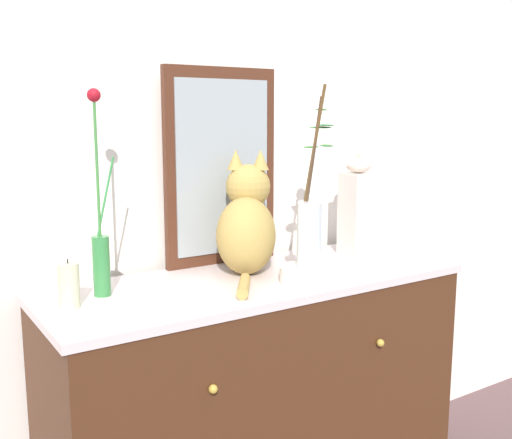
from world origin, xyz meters
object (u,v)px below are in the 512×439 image
(vase_slim_green, at_px, (101,243))
(jar_lidded_porcelain, at_px, (357,207))
(vase_glass_clear, at_px, (310,224))
(candle_pillar, at_px, (69,285))
(sideboard, at_px, (256,410))
(mirror_leaning, at_px, (221,167))
(bowl_porcelain, at_px, (309,275))
(cat_sitting, at_px, (247,224))

(vase_slim_green, xyz_separation_m, jar_lidded_porcelain, (0.93, 0.00, 0.02))
(vase_glass_clear, distance_m, candle_pillar, 0.69)
(sideboard, height_order, mirror_leaning, mirror_leaning)
(sideboard, bearing_deg, vase_glass_clear, -53.62)
(mirror_leaning, xyz_separation_m, jar_lidded_porcelain, (0.47, -0.15, -0.15))
(sideboard, height_order, candle_pillar, candle_pillar)
(sideboard, height_order, bowl_porcelain, bowl_porcelain)
(sideboard, relative_size, vase_glass_clear, 2.48)
(vase_slim_green, distance_m, candle_pillar, 0.15)
(mirror_leaning, relative_size, vase_slim_green, 1.15)
(sideboard, distance_m, cat_sitting, 0.60)
(mirror_leaning, relative_size, candle_pillar, 5.03)
(mirror_leaning, bearing_deg, sideboard, -91.66)
(bowl_porcelain, distance_m, jar_lidded_porcelain, 0.46)
(bowl_porcelain, relative_size, vase_glass_clear, 0.32)
(bowl_porcelain, bearing_deg, sideboard, 124.68)
(vase_slim_green, bearing_deg, candle_pillar, -152.46)
(vase_glass_clear, xyz_separation_m, candle_pillar, (-0.67, 0.15, -0.12))
(mirror_leaning, distance_m, vase_slim_green, 0.52)
(sideboard, xyz_separation_m, vase_slim_green, (-0.46, 0.07, 0.59))
(bowl_porcelain, bearing_deg, mirror_leaning, 104.02)
(cat_sitting, relative_size, jar_lidded_porcelain, 1.08)
(sideboard, xyz_separation_m, cat_sitting, (0.01, 0.07, 0.59))
(cat_sitting, distance_m, jar_lidded_porcelain, 0.46)
(sideboard, distance_m, vase_slim_green, 0.75)
(vase_glass_clear, relative_size, candle_pillar, 4.13)
(sideboard, relative_size, jar_lidded_porcelain, 3.56)
(bowl_porcelain, distance_m, candle_pillar, 0.68)
(mirror_leaning, height_order, cat_sitting, mirror_leaning)
(cat_sitting, height_order, vase_glass_clear, vase_glass_clear)
(mirror_leaning, xyz_separation_m, vase_slim_green, (-0.47, -0.15, -0.17))
(candle_pillar, bearing_deg, bowl_porcelain, -13.07)
(bowl_porcelain, xyz_separation_m, candle_pillar, (-0.66, 0.15, 0.03))
(sideboard, distance_m, mirror_leaning, 0.79)
(sideboard, bearing_deg, candle_pillar, 178.51)
(sideboard, xyz_separation_m, candle_pillar, (-0.57, 0.01, 0.50))
(vase_glass_clear, bearing_deg, candle_pillar, 167.20)
(bowl_porcelain, height_order, vase_glass_clear, vase_glass_clear)
(vase_slim_green, distance_m, bowl_porcelain, 0.61)
(vase_slim_green, height_order, bowl_porcelain, vase_slim_green)
(cat_sitting, height_order, bowl_porcelain, cat_sitting)
(sideboard, height_order, vase_glass_clear, vase_glass_clear)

